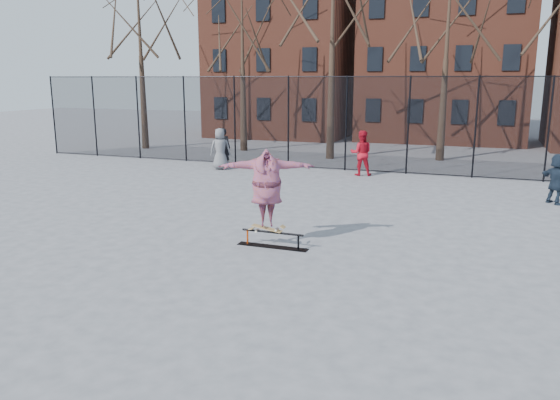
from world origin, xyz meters
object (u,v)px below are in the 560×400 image
(skate_rail, at_px, (273,241))
(bystander_navy, at_px, (557,179))
(bystander_black, at_px, (223,148))
(skater, at_px, (267,189))
(bystander_grey, at_px, (220,149))
(skateboard, at_px, (267,229))
(bystander_red, at_px, (361,153))

(skate_rail, xyz_separation_m, bystander_navy, (6.75, 7.35, 0.65))
(skate_rail, height_order, bystander_black, bystander_black)
(skate_rail, bearing_deg, skater, 180.00)
(bystander_grey, bearing_deg, skateboard, 96.84)
(bystander_grey, height_order, bystander_red, bystander_red)
(skate_rail, bearing_deg, bystander_black, 121.48)
(skate_rail, relative_size, bystander_red, 0.95)
(bystander_red, bearing_deg, bystander_grey, -8.64)
(bystander_grey, bearing_deg, skate_rail, 97.42)
(skater, relative_size, bystander_grey, 1.23)
(skater, xyz_separation_m, bystander_black, (-6.20, 10.35, -0.51))
(skateboard, xyz_separation_m, bystander_navy, (6.89, 7.35, 0.37))
(bystander_black, height_order, bystander_red, bystander_red)
(skateboard, height_order, bystander_grey, bystander_grey)
(skateboard, relative_size, bystander_black, 0.45)
(skate_rail, height_order, skater, skater)
(bystander_navy, bearing_deg, bystander_black, 39.22)
(skateboard, bearing_deg, bystander_black, 120.92)
(skate_rail, xyz_separation_m, bystander_grey, (-6.16, 9.70, 0.75))
(skateboard, height_order, bystander_red, bystander_red)
(bystander_red, bearing_deg, skateboard, 75.10)
(bystander_black, bearing_deg, bystander_navy, 150.33)
(skateboard, xyz_separation_m, bystander_grey, (-6.03, 9.70, 0.47))
(bystander_black, bearing_deg, skateboard, 104.16)
(skate_rail, height_order, bystander_navy, bystander_navy)
(bystander_grey, bearing_deg, bystander_red, 161.13)
(bystander_red, bearing_deg, skate_rail, 75.86)
(bystander_black, bearing_deg, bystander_grey, 88.16)
(bystander_grey, distance_m, bystander_navy, 13.12)
(bystander_grey, xyz_separation_m, bystander_black, (-0.17, 0.65, -0.03))
(skateboard, height_order, bystander_navy, bystander_navy)
(skate_rail, relative_size, skateboard, 2.20)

